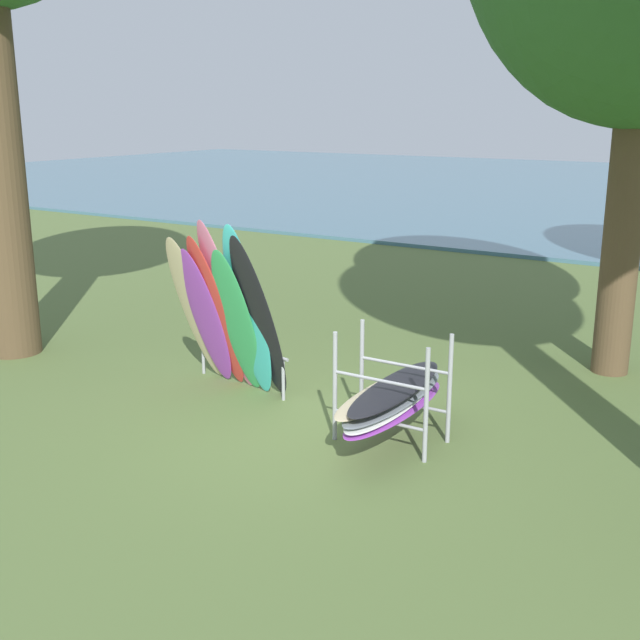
# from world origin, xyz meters

# --- Properties ---
(ground_plane) EXTENTS (80.00, 80.00, 0.00)m
(ground_plane) POSITION_xyz_m (0.00, 0.00, 0.00)
(ground_plane) COLOR #566B38
(leaning_board_pile) EXTENTS (1.74, 1.00, 2.30)m
(leaning_board_pile) POSITION_xyz_m (-1.29, 0.31, 1.05)
(leaning_board_pile) COLOR #C6B289
(leaning_board_pile) RESTS_ON ground
(board_storage_rack) EXTENTS (1.15, 2.12, 1.25)m
(board_storage_rack) POSITION_xyz_m (1.23, 0.04, 0.52)
(board_storage_rack) COLOR #9EA0A5
(board_storage_rack) RESTS_ON ground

